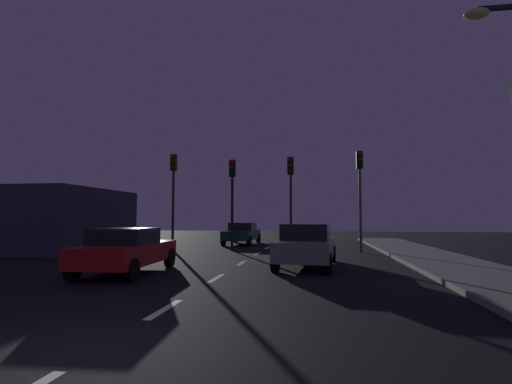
% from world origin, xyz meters
% --- Properties ---
extents(ground_plane, '(80.00, 80.00, 0.00)m').
position_xyz_m(ground_plane, '(0.00, 7.00, 0.00)').
color(ground_plane, black).
extents(sidewalk_curb_right, '(3.00, 40.00, 0.15)m').
position_xyz_m(sidewalk_curb_right, '(7.50, 7.00, 0.07)').
color(sidewalk_curb_right, gray).
rests_on(sidewalk_curb_right, ground_plane).
extents(lane_stripe_second, '(0.16, 1.60, 0.01)m').
position_xyz_m(lane_stripe_second, '(0.00, 2.60, 0.00)').
color(lane_stripe_second, silver).
rests_on(lane_stripe_second, ground_plane).
extents(lane_stripe_third, '(0.16, 1.60, 0.01)m').
position_xyz_m(lane_stripe_third, '(0.00, 6.40, 0.00)').
color(lane_stripe_third, silver).
rests_on(lane_stripe_third, ground_plane).
extents(lane_stripe_fourth, '(0.16, 1.60, 0.01)m').
position_xyz_m(lane_stripe_fourth, '(0.00, 10.20, 0.00)').
color(lane_stripe_fourth, silver).
rests_on(lane_stripe_fourth, ground_plane).
extents(lane_stripe_fifth, '(0.16, 1.60, 0.01)m').
position_xyz_m(lane_stripe_fifth, '(0.00, 14.00, 0.00)').
color(lane_stripe_fifth, silver).
rests_on(lane_stripe_fifth, ground_plane).
extents(lane_stripe_sixth, '(0.16, 1.60, 0.01)m').
position_xyz_m(lane_stripe_sixth, '(0.00, 17.80, 0.00)').
color(lane_stripe_sixth, silver).
rests_on(lane_stripe_sixth, ground_plane).
extents(traffic_signal_far_left, '(0.32, 0.38, 5.18)m').
position_xyz_m(traffic_signal_far_left, '(-4.83, 15.49, 3.61)').
color(traffic_signal_far_left, '#2D2D30').
rests_on(traffic_signal_far_left, ground_plane).
extents(traffic_signal_center_left, '(0.32, 0.38, 4.80)m').
position_xyz_m(traffic_signal_center_left, '(-1.56, 15.49, 3.37)').
color(traffic_signal_center_left, black).
rests_on(traffic_signal_center_left, ground_plane).
extents(traffic_signal_center_right, '(0.32, 0.38, 4.86)m').
position_xyz_m(traffic_signal_center_right, '(1.52, 15.49, 3.41)').
color(traffic_signal_center_right, '#2D2D30').
rests_on(traffic_signal_center_right, ground_plane).
extents(traffic_signal_far_right, '(0.32, 0.38, 5.09)m').
position_xyz_m(traffic_signal_far_right, '(5.00, 15.49, 3.55)').
color(traffic_signal_far_right, '#4C4C51').
rests_on(traffic_signal_far_right, ground_plane).
extents(car_stopped_ahead, '(2.18, 4.71, 1.51)m').
position_xyz_m(car_stopped_ahead, '(2.48, 9.46, 0.77)').
color(car_stopped_ahead, gray).
rests_on(car_stopped_ahead, ground_plane).
extents(car_adjacent_lane, '(2.12, 4.40, 1.40)m').
position_xyz_m(car_adjacent_lane, '(-3.01, 6.92, 0.73)').
color(car_adjacent_lane, '#B21919').
rests_on(car_adjacent_lane, ground_plane).
extents(car_oncoming_far, '(1.92, 4.47, 1.41)m').
position_xyz_m(car_oncoming_far, '(-2.02, 20.62, 0.73)').
color(car_oncoming_far, '#0F4C2D').
rests_on(car_oncoming_far, ground_plane).
extents(storefront_left, '(5.78, 7.07, 3.22)m').
position_xyz_m(storefront_left, '(-10.89, 14.21, 1.61)').
color(storefront_left, '#333847').
rests_on(storefront_left, ground_plane).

